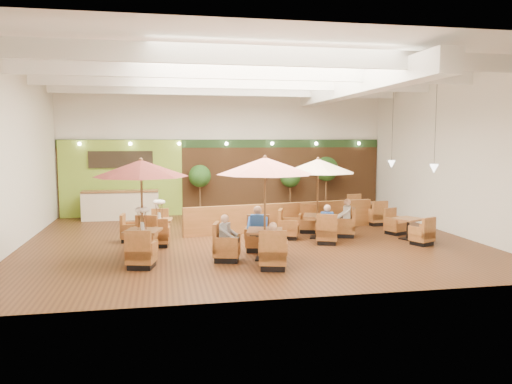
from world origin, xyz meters
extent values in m
plane|color=#381E0F|center=(0.00, 0.00, 0.00)|extent=(14.00, 14.00, 0.00)
cube|color=silver|center=(0.00, 6.00, 2.75)|extent=(14.00, 0.04, 5.50)
cube|color=silver|center=(0.00, -6.00, 2.75)|extent=(14.00, 0.04, 5.50)
cube|color=silver|center=(-7.00, 0.00, 2.75)|extent=(0.04, 12.00, 5.50)
cube|color=silver|center=(7.00, 0.00, 2.75)|extent=(0.04, 12.00, 5.50)
cube|color=white|center=(0.00, 0.00, 5.50)|extent=(14.00, 12.00, 0.04)
cube|color=brown|center=(0.00, 5.94, 1.60)|extent=(13.90, 0.10, 3.20)
cube|color=#1E3819|center=(0.00, 5.93, 3.05)|extent=(13.90, 0.12, 0.35)
cube|color=#85AC31|center=(-4.40, 5.88, 1.60)|extent=(5.00, 0.08, 3.20)
cube|color=black|center=(-4.40, 5.80, 2.40)|extent=(2.60, 0.08, 0.70)
cube|color=white|center=(3.50, 0.00, 4.95)|extent=(0.60, 11.00, 0.60)
cube|color=white|center=(0.00, -4.00, 5.15)|extent=(13.60, 0.12, 0.45)
cube|color=white|center=(0.00, -1.30, 5.15)|extent=(13.60, 0.12, 0.45)
cube|color=white|center=(0.00, 1.30, 5.15)|extent=(13.60, 0.12, 0.45)
cube|color=white|center=(0.00, 4.00, 5.15)|extent=(13.60, 0.12, 0.45)
cylinder|color=black|center=(5.80, -1.00, 3.90)|extent=(0.01, 0.01, 3.20)
cone|color=white|center=(5.80, -1.00, 2.30)|extent=(0.28, 0.28, 0.28)
cylinder|color=black|center=(5.80, 2.00, 3.90)|extent=(0.01, 0.01, 3.20)
cone|color=white|center=(5.80, 2.00, 2.30)|extent=(0.28, 0.28, 0.28)
sphere|color=#FFEAC6|center=(-6.00, 5.70, 3.05)|extent=(0.14, 0.14, 0.14)
sphere|color=#FFEAC6|center=(-4.00, 5.70, 3.05)|extent=(0.14, 0.14, 0.14)
sphere|color=#FFEAC6|center=(-2.00, 5.70, 3.05)|extent=(0.14, 0.14, 0.14)
sphere|color=#FFEAC6|center=(0.00, 5.70, 3.05)|extent=(0.14, 0.14, 0.14)
sphere|color=#FFEAC6|center=(2.00, 5.70, 3.05)|extent=(0.14, 0.14, 0.14)
sphere|color=#FFEAC6|center=(4.00, 5.70, 3.05)|extent=(0.14, 0.14, 0.14)
sphere|color=#FFEAC6|center=(6.00, 5.70, 3.05)|extent=(0.14, 0.14, 0.14)
cube|color=beige|center=(-4.40, 5.10, 0.55)|extent=(3.00, 0.70, 1.10)
cube|color=brown|center=(-4.40, 5.10, 1.15)|extent=(3.00, 0.75, 0.06)
cube|color=brown|center=(1.42, 1.42, 0.49)|extent=(7.06, 1.32, 0.99)
cube|color=brown|center=(-3.28, -1.94, 0.76)|extent=(1.09, 1.09, 0.06)
cylinder|color=black|center=(-3.28, -1.94, 0.39)|extent=(0.11, 0.11, 0.70)
cube|color=black|center=(-3.28, -1.94, 0.02)|extent=(0.58, 0.58, 0.04)
cube|color=brown|center=(-3.28, -2.95, 0.32)|extent=(0.80, 0.80, 0.34)
cube|color=brown|center=(-3.22, -3.21, 0.63)|extent=(0.66, 0.26, 0.74)
cube|color=brown|center=(-3.58, -2.87, 0.53)|extent=(0.22, 0.58, 0.30)
cube|color=brown|center=(-2.99, -3.02, 0.53)|extent=(0.22, 0.58, 0.30)
cube|color=black|center=(-3.28, -2.95, 0.07)|extent=(0.71, 0.71, 0.15)
cube|color=brown|center=(-3.28, -0.94, 0.32)|extent=(0.80, 0.80, 0.34)
cube|color=brown|center=(-3.35, -0.67, 0.63)|extent=(0.66, 0.26, 0.74)
cube|color=brown|center=(-2.99, -1.02, 0.53)|extent=(0.22, 0.58, 0.30)
cube|color=brown|center=(-3.58, -0.87, 0.53)|extent=(0.22, 0.58, 0.30)
cube|color=black|center=(-3.28, -0.94, 0.07)|extent=(0.71, 0.71, 0.15)
cylinder|color=brown|center=(-3.28, -1.94, 1.32)|extent=(0.06, 0.06, 2.64)
cone|color=#541D18|center=(-3.28, -1.94, 2.46)|extent=(2.53, 2.53, 0.45)
sphere|color=brown|center=(-3.28, -1.94, 2.69)|extent=(0.10, 0.10, 0.10)
cylinder|color=silver|center=(-3.28, -1.94, 0.90)|extent=(0.10, 0.10, 0.22)
cube|color=brown|center=(-0.05, -2.64, 0.78)|extent=(1.12, 1.12, 0.07)
cylinder|color=black|center=(-0.05, -2.64, 0.40)|extent=(0.11, 0.11, 0.72)
cube|color=black|center=(-0.05, -2.64, 0.02)|extent=(0.60, 0.60, 0.04)
cube|color=brown|center=(-0.05, -3.67, 0.33)|extent=(0.82, 0.82, 0.35)
cube|color=brown|center=(0.02, -3.94, 0.65)|extent=(0.68, 0.27, 0.76)
cube|color=brown|center=(-0.36, -3.59, 0.54)|extent=(0.23, 0.60, 0.30)
cube|color=brown|center=(0.25, -3.75, 0.54)|extent=(0.23, 0.60, 0.30)
cube|color=black|center=(-0.05, -3.67, 0.08)|extent=(0.73, 0.73, 0.15)
cube|color=brown|center=(-0.05, -1.61, 0.33)|extent=(0.82, 0.82, 0.35)
cube|color=brown|center=(-0.13, -1.34, 0.65)|extent=(0.68, 0.27, 0.76)
cube|color=brown|center=(0.25, -1.69, 0.54)|extent=(0.23, 0.60, 0.30)
cube|color=brown|center=(-0.36, -1.53, 0.54)|extent=(0.23, 0.60, 0.30)
cube|color=black|center=(-0.05, -1.61, 0.08)|extent=(0.73, 0.73, 0.15)
cube|color=brown|center=(-1.08, -2.64, 0.33)|extent=(0.82, 0.82, 0.35)
cube|color=brown|center=(-0.81, -2.57, 0.65)|extent=(0.27, 0.68, 0.76)
cube|color=brown|center=(-1.01, -2.33, 0.54)|extent=(0.60, 0.23, 0.30)
cube|color=brown|center=(-1.16, -2.94, 0.54)|extent=(0.60, 0.23, 0.30)
cube|color=black|center=(-1.08, -2.64, 0.08)|extent=(0.73, 0.73, 0.15)
cylinder|color=brown|center=(-0.05, -2.64, 1.36)|extent=(0.06, 0.06, 2.71)
cone|color=#EE8273|center=(-0.05, -2.64, 2.53)|extent=(2.60, 2.60, 0.45)
sphere|color=brown|center=(-0.05, -2.64, 2.76)|extent=(0.10, 0.10, 0.10)
cube|color=brown|center=(2.24, -0.05, 0.74)|extent=(1.11, 1.11, 0.06)
cylinder|color=black|center=(2.24, -0.05, 0.38)|extent=(0.10, 0.10, 0.67)
cube|color=black|center=(2.24, -0.05, 0.02)|extent=(0.59, 0.59, 0.04)
cube|color=brown|center=(2.24, -1.02, 0.31)|extent=(0.81, 0.81, 0.33)
cube|color=brown|center=(2.33, -1.27, 0.61)|extent=(0.63, 0.31, 0.72)
cube|color=brown|center=(1.96, -0.92, 0.51)|extent=(0.27, 0.56, 0.29)
cube|color=brown|center=(2.52, -1.13, 0.51)|extent=(0.27, 0.56, 0.29)
cube|color=black|center=(2.24, -1.02, 0.07)|extent=(0.72, 0.72, 0.14)
cube|color=brown|center=(2.24, 0.92, 0.31)|extent=(0.81, 0.81, 0.33)
cube|color=brown|center=(2.15, 1.17, 0.61)|extent=(0.63, 0.31, 0.72)
cube|color=brown|center=(2.52, 0.82, 0.51)|extent=(0.27, 0.56, 0.29)
cube|color=brown|center=(1.96, 1.02, 0.51)|extent=(0.27, 0.56, 0.29)
cube|color=black|center=(2.24, 0.92, 0.07)|extent=(0.72, 0.72, 0.14)
cube|color=brown|center=(1.27, -0.05, 0.31)|extent=(0.81, 0.81, 0.33)
cube|color=brown|center=(1.52, 0.04, 0.61)|extent=(0.31, 0.63, 0.72)
cube|color=brown|center=(1.37, 0.23, 0.51)|extent=(0.56, 0.27, 0.29)
cube|color=brown|center=(1.17, -0.33, 0.51)|extent=(0.56, 0.27, 0.29)
cube|color=black|center=(1.27, -0.05, 0.07)|extent=(0.72, 0.72, 0.14)
cube|color=brown|center=(3.21, -0.05, 0.31)|extent=(0.81, 0.81, 0.33)
cube|color=brown|center=(2.96, -0.14, 0.61)|extent=(0.31, 0.63, 0.72)
cube|color=brown|center=(3.11, -0.33, 0.51)|extent=(0.56, 0.27, 0.29)
cube|color=brown|center=(3.31, 0.23, 0.51)|extent=(0.56, 0.27, 0.29)
cube|color=black|center=(3.21, -0.05, 0.07)|extent=(0.72, 0.72, 0.14)
cylinder|color=brown|center=(2.24, -0.05, 1.28)|extent=(0.06, 0.06, 2.55)
cone|color=beige|center=(2.24, -0.05, 2.37)|extent=(2.45, 2.45, 0.45)
sphere|color=brown|center=(2.24, -0.05, 2.60)|extent=(0.10, 0.10, 0.10)
cube|color=brown|center=(-2.85, 0.42, 0.67)|extent=(0.87, 0.87, 0.06)
cylinder|color=black|center=(-2.85, 0.42, 0.35)|extent=(0.09, 0.09, 0.62)
cube|color=black|center=(-2.85, 0.42, 0.02)|extent=(0.46, 0.46, 0.04)
cube|color=brown|center=(-2.85, -0.47, 0.28)|extent=(0.64, 0.64, 0.30)
cube|color=brown|center=(-2.83, -0.71, 0.56)|extent=(0.59, 0.15, 0.65)
cube|color=brown|center=(-3.12, -0.44, 0.47)|extent=(0.13, 0.52, 0.26)
cube|color=brown|center=(-2.58, -0.50, 0.47)|extent=(0.13, 0.52, 0.26)
cube|color=black|center=(-2.85, -0.47, 0.07)|extent=(0.56, 0.56, 0.13)
cube|color=brown|center=(-2.85, 1.30, 0.28)|extent=(0.64, 0.64, 0.30)
cube|color=brown|center=(-2.88, 1.55, 0.56)|extent=(0.59, 0.15, 0.65)
cube|color=brown|center=(-2.58, 1.28, 0.47)|extent=(0.13, 0.52, 0.26)
cube|color=brown|center=(-3.12, 1.33, 0.47)|extent=(0.13, 0.52, 0.26)
cube|color=black|center=(-2.85, 1.30, 0.07)|extent=(0.56, 0.56, 0.13)
cube|color=brown|center=(-3.74, 0.42, 0.28)|extent=(0.64, 0.64, 0.30)
cube|color=brown|center=(-3.50, 0.44, 0.56)|extent=(0.15, 0.59, 0.65)
cube|color=brown|center=(-3.71, 0.69, 0.47)|extent=(0.52, 0.13, 0.26)
cube|color=brown|center=(-3.77, 0.15, 0.47)|extent=(0.52, 0.13, 0.26)
cube|color=black|center=(-3.74, 0.42, 0.07)|extent=(0.56, 0.56, 0.13)
cylinder|color=silver|center=(-2.85, 0.42, 0.81)|extent=(0.10, 0.10, 0.22)
cube|color=brown|center=(5.06, -0.83, 0.67)|extent=(1.05, 1.05, 0.06)
cylinder|color=black|center=(5.06, -0.83, 0.34)|extent=(0.09, 0.09, 0.61)
cube|color=black|center=(5.06, -0.83, 0.02)|extent=(0.55, 0.55, 0.04)
cube|color=brown|center=(5.06, -1.72, 0.28)|extent=(0.76, 0.76, 0.30)
cube|color=brown|center=(4.96, -1.93, 0.56)|extent=(0.56, 0.32, 0.65)
cube|color=brown|center=(4.81, -1.83, 0.46)|extent=(0.28, 0.49, 0.26)
cube|color=brown|center=(5.30, -1.60, 0.46)|extent=(0.28, 0.49, 0.26)
cube|color=black|center=(5.06, -1.72, 0.06)|extent=(0.68, 0.68, 0.13)
cube|color=brown|center=(5.06, 0.05, 0.28)|extent=(0.76, 0.76, 0.30)
cube|color=brown|center=(5.16, 0.27, 0.56)|extent=(0.56, 0.32, 0.65)
cube|color=brown|center=(5.30, 0.16, 0.46)|extent=(0.28, 0.49, 0.26)
cube|color=brown|center=(4.81, -0.07, 0.46)|extent=(0.28, 0.49, 0.26)
cube|color=black|center=(5.06, 0.05, 0.06)|extent=(0.68, 0.68, 0.13)
cube|color=brown|center=(5.19, 2.83, 0.72)|extent=(0.94, 0.94, 0.06)
cylinder|color=black|center=(5.19, 2.83, 0.37)|extent=(0.10, 0.10, 0.66)
cube|color=black|center=(5.19, 2.83, 0.02)|extent=(0.50, 0.50, 0.04)
cube|color=brown|center=(5.19, 1.88, 0.30)|extent=(0.68, 0.68, 0.32)
cube|color=brown|center=(5.16, 1.63, 0.60)|extent=(0.63, 0.17, 0.70)
cube|color=brown|center=(4.90, 1.85, 0.50)|extent=(0.14, 0.56, 0.28)
cube|color=brown|center=(5.48, 1.92, 0.50)|extent=(0.14, 0.56, 0.28)
cube|color=black|center=(5.19, 1.88, 0.07)|extent=(0.61, 0.61, 0.14)
cube|color=brown|center=(5.19, 3.78, 0.30)|extent=(0.68, 0.68, 0.32)
cube|color=brown|center=(5.21, 4.04, 0.60)|extent=(0.63, 0.17, 0.70)
cube|color=brown|center=(5.48, 3.82, 0.50)|extent=(0.14, 0.56, 0.28)
cube|color=brown|center=(4.90, 3.75, 0.50)|extent=(0.14, 0.56, 0.28)
cube|color=black|center=(5.19, 3.78, 0.07)|extent=(0.61, 0.61, 0.14)
cylinder|color=black|center=(-1.18, 5.30, 0.15)|extent=(0.39, 0.39, 0.29)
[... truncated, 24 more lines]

